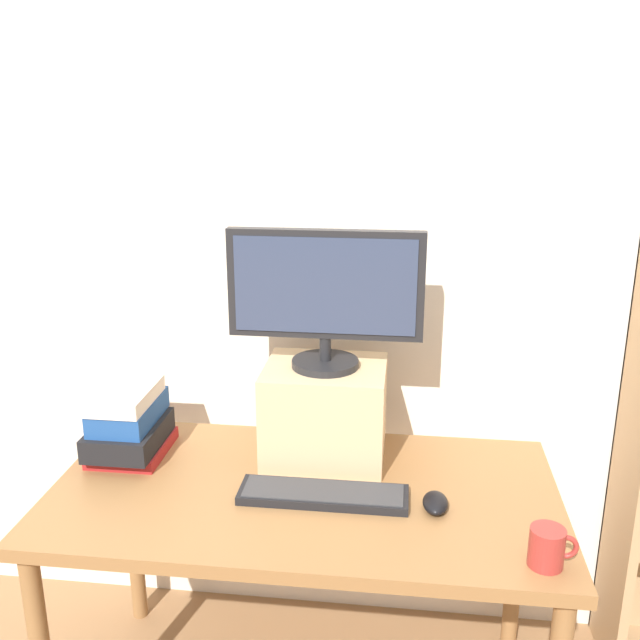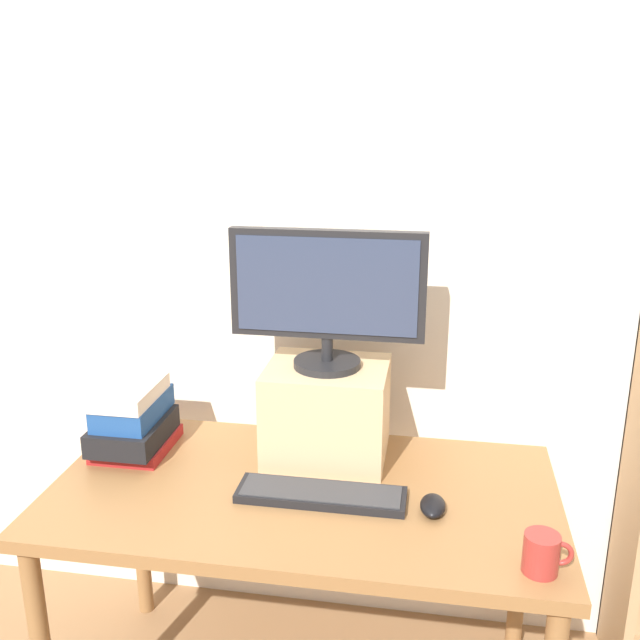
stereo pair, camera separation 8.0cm
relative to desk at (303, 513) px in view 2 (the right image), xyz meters
The scene contains 8 objects.
back_wall 0.82m from the desk, 90.00° to the left, with size 7.00×0.08×2.60m.
desk is the anchor object (origin of this frame).
riser_box 0.29m from the desk, 80.43° to the left, with size 0.34×0.29×0.27m.
computer_monitor 0.60m from the desk, 80.35° to the left, with size 0.54×0.19×0.39m.
keyboard 0.12m from the desk, 38.28° to the right, with size 0.44×0.12×0.02m.
computer_mouse 0.36m from the desk, ahead, with size 0.06×0.10×0.04m.
book_stack 0.57m from the desk, 166.56° to the left, with size 0.20×0.27×0.21m.
coffee_mug 0.65m from the desk, 24.01° to the right, with size 0.11×0.08×0.09m.
Camera 2 is at (0.33, -1.65, 1.70)m, focal length 40.00 mm.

